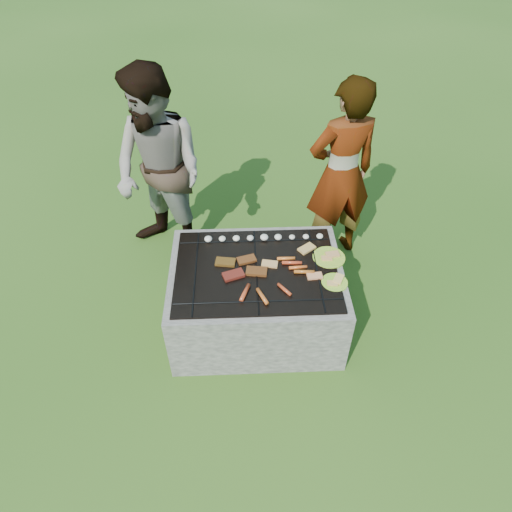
{
  "coord_description": "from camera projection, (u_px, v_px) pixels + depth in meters",
  "views": [
    {
      "loc": [
        -0.1,
        -2.42,
        2.98
      ],
      "look_at": [
        0.0,
        0.05,
        0.7
      ],
      "focal_mm": 32.0,
      "sensor_mm": 36.0,
      "label": 1
    }
  ],
  "objects": [
    {
      "name": "bystander",
      "position": [
        160.0,
        173.0,
        3.85
      ],
      "size": [
        1.1,
        1.06,
        1.78
      ],
      "primitive_type": "imported",
      "rotation": [
        0.0,
        0.0,
        -0.66
      ],
      "color": "gray",
      "rests_on": "ground"
    },
    {
      "name": "pork_slabs",
      "position": [
        240.0,
        267.0,
        3.38
      ],
      "size": [
        0.39,
        0.28,
        0.02
      ],
      "color": "brown",
      "rests_on": "fire_pit"
    },
    {
      "name": "plate_far",
      "position": [
        329.0,
        257.0,
        3.48
      ],
      "size": [
        0.32,
        0.32,
        0.03
      ],
      "color": "yellow",
      "rests_on": "fire_pit"
    },
    {
      "name": "cook",
      "position": [
        341.0,
        174.0,
        3.91
      ],
      "size": [
        0.7,
        0.55,
        1.7
      ],
      "primitive_type": "imported",
      "rotation": [
        0.0,
        0.0,
        3.39
      ],
      "color": "#A49888",
      "rests_on": "ground"
    },
    {
      "name": "mushrooms",
      "position": [
        259.0,
        238.0,
        3.62
      ],
      "size": [
        0.95,
        0.06,
        0.04
      ],
      "color": "white",
      "rests_on": "fire_pit"
    },
    {
      "name": "sausages",
      "position": [
        280.0,
        278.0,
        3.3
      ],
      "size": [
        0.56,
        0.47,
        0.03
      ],
      "color": "orange",
      "rests_on": "fire_pit"
    },
    {
      "name": "fire_pit",
      "position": [
        256.0,
        299.0,
        3.61
      ],
      "size": [
        1.3,
        1.0,
        0.62
      ],
      "color": "gray",
      "rests_on": "ground"
    },
    {
      "name": "lawn",
      "position": [
        256.0,
        322.0,
        3.8
      ],
      "size": [
        60.0,
        60.0,
        0.0
      ],
      "primitive_type": "plane",
      "color": "#254D13",
      "rests_on": "ground"
    },
    {
      "name": "bread_on_grate",
      "position": [
        297.0,
        260.0,
        3.45
      ],
      "size": [
        0.44,
        0.41,
        0.02
      ],
      "color": "#DDC771",
      "rests_on": "fire_pit"
    },
    {
      "name": "plate_near",
      "position": [
        335.0,
        282.0,
        3.29
      ],
      "size": [
        0.2,
        0.2,
        0.03
      ],
      "color": "#C3EB38",
      "rests_on": "fire_pit"
    }
  ]
}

